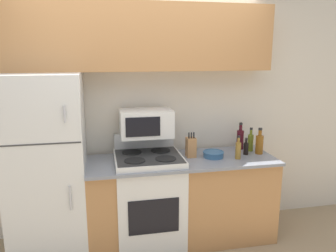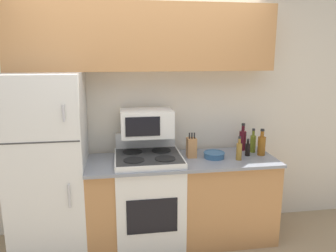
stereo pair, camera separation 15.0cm
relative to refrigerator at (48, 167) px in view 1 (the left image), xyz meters
name	(u,v)px [view 1 (the left image)]	position (x,y,z in m)	size (l,w,h in m)	color
wall_back	(142,116)	(0.95, 0.37, 0.39)	(8.00, 0.05, 2.55)	beige
lower_cabinets	(181,199)	(1.30, -0.02, -0.43)	(1.90, 0.67, 0.89)	#B27A47
refrigerator	(48,167)	(0.00, 0.00, 0.00)	(0.70, 0.69, 1.76)	silver
upper_cabinets	(143,37)	(0.95, 0.19, 1.20)	(2.60, 0.31, 0.65)	#B27A47
stove	(149,199)	(0.95, -0.03, -0.39)	(0.66, 0.65, 1.11)	silver
microwave	(146,123)	(0.95, 0.11, 0.36)	(0.52, 0.34, 0.27)	silver
knife_block	(191,147)	(1.40, 0.02, 0.11)	(0.09, 0.11, 0.26)	#B27A47
bowl	(213,154)	(1.63, -0.04, 0.04)	(0.22, 0.22, 0.06)	#335B84
bottle_olive_oil	(251,142)	(2.09, 0.09, 0.11)	(0.06, 0.06, 0.26)	#5B6619
bottle_soy_sauce	(246,148)	(1.99, -0.03, 0.08)	(0.05, 0.05, 0.18)	black
bottle_wine_red	(240,139)	(2.01, 0.18, 0.13)	(0.08, 0.08, 0.30)	#470F19
bottle_whiskey	(259,144)	(2.14, -0.03, 0.12)	(0.08, 0.08, 0.28)	brown
bottle_vinegar	(238,150)	(1.85, -0.14, 0.10)	(0.06, 0.06, 0.24)	olive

